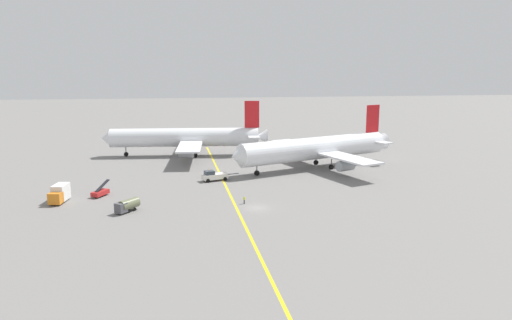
% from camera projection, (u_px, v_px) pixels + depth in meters
% --- Properties ---
extents(ground_plane, '(600.00, 600.00, 0.00)m').
position_uv_depth(ground_plane, '(257.00, 208.00, 93.65)').
color(ground_plane, slate).
extents(taxiway_stripe, '(5.85, 119.90, 0.01)m').
position_uv_depth(taxiway_stripe, '(230.00, 195.00, 102.79)').
color(taxiway_stripe, yellow).
rests_on(taxiway_stripe, ground).
extents(airliner_at_gate_left, '(49.55, 42.23, 16.36)m').
position_uv_depth(airliner_at_gate_left, '(186.00, 138.00, 145.33)').
color(airliner_at_gate_left, white).
rests_on(airliner_at_gate_left, ground).
extents(airliner_being_pushed, '(47.28, 40.42, 15.96)m').
position_uv_depth(airliner_being_pushed, '(315.00, 149.00, 127.97)').
color(airliner_being_pushed, white).
rests_on(airliner_being_pushed, ground).
extents(pushback_tug, '(9.15, 4.20, 2.84)m').
position_uv_depth(pushback_tug, '(214.00, 176.00, 115.03)').
color(pushback_tug, white).
rests_on(pushback_tug, ground).
extents(gse_catering_truck_tall, '(3.23, 6.13, 3.50)m').
position_uv_depth(gse_catering_truck_tall, '(59.00, 194.00, 97.22)').
color(gse_catering_truck_tall, orange).
rests_on(gse_catering_truck_tall, ground).
extents(gse_belt_loader_portside, '(3.49, 4.92, 3.02)m').
position_uv_depth(gse_belt_loader_portside, '(100.00, 192.00, 101.74)').
color(gse_belt_loader_portside, red).
rests_on(gse_belt_loader_portside, ground).
extents(gse_fuel_bowser_stubby, '(4.57, 4.98, 2.40)m').
position_uv_depth(gse_fuel_bowser_stubby, '(127.00, 205.00, 90.94)').
color(gse_fuel_bowser_stubby, '#666B4C').
rests_on(gse_fuel_bowser_stubby, ground).
extents(ground_crew_wing_walker_right, '(0.40, 0.44, 1.59)m').
position_uv_depth(ground_crew_wing_walker_right, '(244.00, 200.00, 96.31)').
color(ground_crew_wing_walker_right, '#4C4C51').
rests_on(ground_crew_wing_walker_right, ground).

